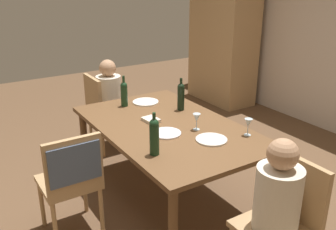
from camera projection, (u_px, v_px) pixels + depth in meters
The scene contains 17 objects.
ground_plane at pixel (168, 196), 3.70m from camera, with size 10.00×10.00×0.00m, color brown.
armoire_cabinet at pixel (223, 34), 6.06m from camera, with size 1.18×0.62×2.18m.
dining_table at pixel (168, 133), 3.46m from camera, with size 1.85×1.14×0.74m.
chair_right_end at pixel (284, 216), 2.52m from camera, with size 0.44×0.44×0.92m.
chair_left_end at pixel (103, 107), 4.50m from camera, with size 0.44×0.44×0.92m.
chair_near at pixel (72, 174), 2.91m from camera, with size 0.46×0.44×0.92m.
person_woman_host at pixel (274, 207), 2.42m from camera, with size 0.30×0.34×1.11m.
person_man_bearded at pixel (111, 98), 4.51m from camera, with size 0.29×0.33×1.10m.
wine_bottle_tall_green at pixel (124, 93), 3.87m from camera, with size 0.07×0.07×0.32m.
wine_bottle_dark_red at pixel (181, 96), 3.76m from camera, with size 0.07×0.07×0.33m.
wine_bottle_short_olive at pixel (154, 136), 2.84m from camera, with size 0.07×0.07×0.34m.
wine_glass_near_left at pixel (197, 118), 3.30m from camera, with size 0.07×0.07×0.15m.
wine_glass_centre at pixel (248, 124), 3.19m from camera, with size 0.07×0.07×0.15m.
dinner_plate_host at pixel (146, 102), 4.02m from camera, with size 0.27×0.27×0.01m, color white.
dinner_plate_guest_left at pixel (167, 133), 3.25m from camera, with size 0.25×0.25×0.01m, color white.
dinner_plate_guest_right at pixel (211, 140), 3.13m from camera, with size 0.26×0.26×0.01m, color silver.
folded_napkin at pixel (151, 120), 3.52m from camera, with size 0.16×0.12×0.03m, color beige.
Camera 1 is at (2.68, -1.69, 2.06)m, focal length 40.67 mm.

